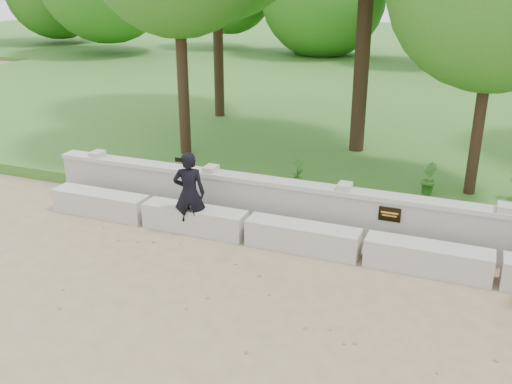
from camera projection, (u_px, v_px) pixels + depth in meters
ground at (332, 323)px, 7.50m from camera, size 80.00×80.00×0.00m
lawn at (435, 103)px, 19.59m from camera, size 40.00×22.00×0.25m
concrete_bench at (363, 247)px, 9.06m from camera, size 11.90×0.45×0.45m
parapet_wall at (372, 217)px, 9.58m from camera, size 12.50×0.35×0.90m
man_main at (189, 193)px, 9.83m from camera, size 0.64×0.60×1.50m
shrub_a at (297, 172)px, 11.57m from camera, size 0.34×0.35×0.56m
shrub_b at (428, 179)px, 11.10m from camera, size 0.35×0.40×0.62m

